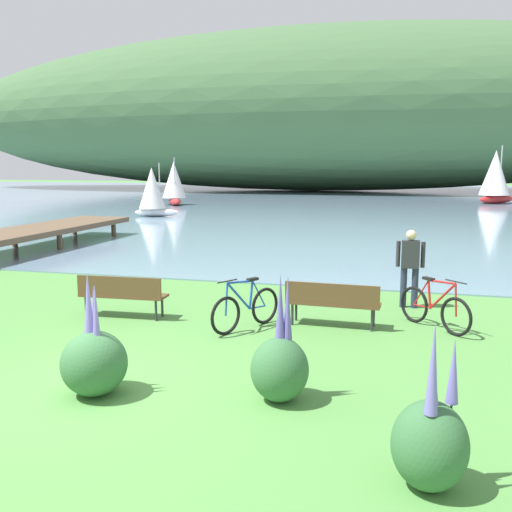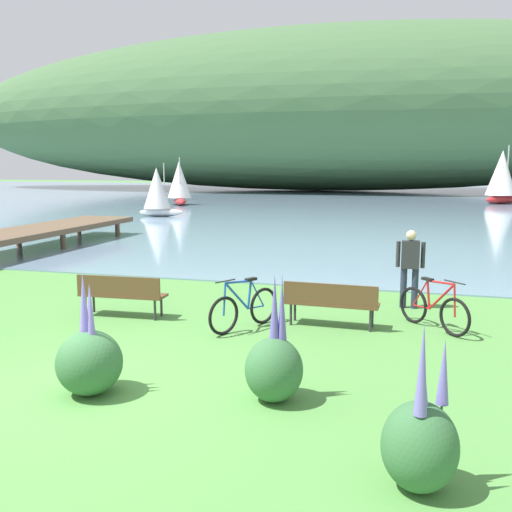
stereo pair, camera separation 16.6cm
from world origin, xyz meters
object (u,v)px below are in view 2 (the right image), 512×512
(bicycle_leaning_near_bench, at_px, (433,309))
(sailboat_toward_hillside, at_px, (179,182))
(sailboat_mid_bay, at_px, (157,191))
(park_bench_near_camera, at_px, (121,292))
(bicycle_beside_path, at_px, (244,309))
(park_bench_further_along, at_px, (331,301))
(sailboat_nearest_to_shore, at_px, (502,176))
(person_at_shoreline, at_px, (410,264))

(bicycle_leaning_near_bench, xyz_separation_m, sailboat_toward_hillside, (-18.14, 30.39, 1.38))
(sailboat_mid_bay, bearing_deg, bicycle_leaning_near_bench, -53.21)
(park_bench_near_camera, xyz_separation_m, sailboat_mid_bay, (-9.25, 21.34, 1.03))
(park_bench_near_camera, distance_m, bicycle_beside_path, 2.67)
(bicycle_leaning_near_bench, relative_size, sailboat_mid_bay, 0.41)
(bicycle_beside_path, relative_size, sailboat_mid_bay, 0.49)
(sailboat_mid_bay, height_order, sailboat_toward_hillside, sailboat_toward_hillside)
(park_bench_further_along, distance_m, bicycle_beside_path, 1.67)
(sailboat_nearest_to_shore, height_order, sailboat_toward_hillside, sailboat_nearest_to_shore)
(park_bench_near_camera, xyz_separation_m, sailboat_nearest_to_shore, (12.41, 39.11, 1.71))
(park_bench_near_camera, height_order, park_bench_further_along, same)
(bicycle_leaning_near_bench, bearing_deg, park_bench_further_along, -169.19)
(park_bench_near_camera, relative_size, sailboat_mid_bay, 0.57)
(park_bench_further_along, xyz_separation_m, bicycle_leaning_near_bench, (1.89, 0.36, -0.12))
(bicycle_leaning_near_bench, height_order, sailboat_nearest_to_shore, sailboat_nearest_to_shore)
(bicycle_beside_path, height_order, sailboat_nearest_to_shore, sailboat_nearest_to_shore)
(sailboat_toward_hillside, bearing_deg, park_bench_further_along, -62.14)
(sailboat_nearest_to_shore, distance_m, sailboat_toward_hillside, 25.70)
(park_bench_further_along, relative_size, bicycle_leaning_near_bench, 1.38)
(bicycle_leaning_near_bench, height_order, sailboat_mid_bay, sailboat_mid_bay)
(person_at_shoreline, height_order, sailboat_mid_bay, sailboat_mid_bay)
(bicycle_leaning_near_bench, distance_m, bicycle_beside_path, 3.58)
(park_bench_near_camera, xyz_separation_m, park_bench_further_along, (4.23, 0.42, 0.00))
(park_bench_near_camera, bearing_deg, sailboat_nearest_to_shore, 72.39)
(sailboat_mid_bay, bearing_deg, person_at_shoreline, -51.84)
(park_bench_further_along, xyz_separation_m, sailboat_mid_bay, (-13.48, 20.91, 1.03))
(sailboat_mid_bay, xyz_separation_m, sailboat_toward_hillside, (-2.77, 9.84, 0.22))
(bicycle_leaning_near_bench, distance_m, person_at_shoreline, 1.75)
(person_at_shoreline, bearing_deg, sailboat_mid_bay, 128.16)
(bicycle_leaning_near_bench, height_order, bicycle_beside_path, same)
(park_bench_further_along, xyz_separation_m, bicycle_beside_path, (-1.57, -0.58, -0.12))
(person_at_shoreline, bearing_deg, sailboat_nearest_to_shore, 79.59)
(person_at_shoreline, bearing_deg, park_bench_further_along, -126.37)
(person_at_shoreline, distance_m, sailboat_mid_bay, 24.14)
(person_at_shoreline, bearing_deg, sailboat_toward_hillside, 121.54)
(park_bench_near_camera, distance_m, bicycle_leaning_near_bench, 6.17)
(park_bench_near_camera, distance_m, person_at_shoreline, 6.15)
(park_bench_near_camera, bearing_deg, bicycle_beside_path, -3.31)
(sailboat_nearest_to_shore, xyz_separation_m, sailboat_mid_bay, (-21.66, -17.77, -0.68))
(sailboat_mid_bay, bearing_deg, bicycle_beside_path, -61.00)
(park_bench_near_camera, relative_size, sailboat_toward_hillside, 0.49)
(person_at_shoreline, relative_size, sailboat_nearest_to_shore, 0.37)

